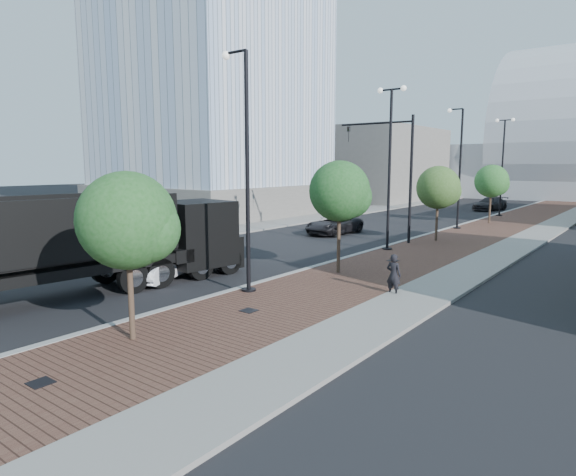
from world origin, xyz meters
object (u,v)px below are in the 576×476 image
Objects in this scene: pedestrian at (394,275)px; dark_car_mid at (334,224)px; white_sedan at (163,263)px; dump_truck at (128,247)px.

dark_car_mid is at bearing -47.19° from pedestrian.
white_sedan is at bearing -82.38° from dark_car_mid.
pedestrian reaches higher than dark_car_mid.
white_sedan is 0.86× the size of dark_car_mid.
white_sedan is 9.93m from pedestrian.
pedestrian is (9.28, 3.53, 0.10)m from white_sedan.
dump_truck is at bearing -115.30° from white_sedan.
dump_truck is 18.49m from dark_car_mid.
dark_car_mid is 17.15m from pedestrian.
dump_truck is 3.27× the size of white_sedan.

